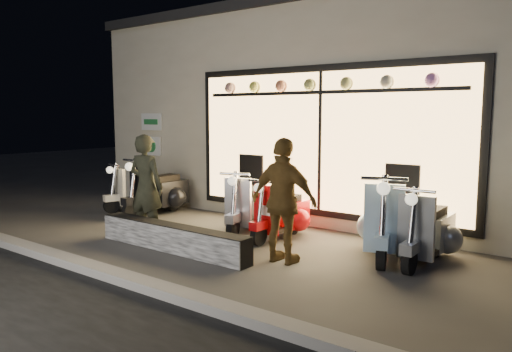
% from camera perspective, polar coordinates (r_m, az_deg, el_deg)
% --- Properties ---
extents(ground, '(40.00, 40.00, 0.00)m').
position_cam_1_polar(ground, '(7.93, -4.96, -7.77)').
color(ground, '#383533').
rests_on(ground, ground).
extents(kerb, '(40.00, 0.25, 0.12)m').
position_cam_1_polar(kerb, '(6.63, -16.82, -10.53)').
color(kerb, slate).
rests_on(kerb, ground).
extents(shop_building, '(10.20, 6.23, 4.20)m').
position_cam_1_polar(shop_building, '(11.84, 11.44, 7.33)').
color(shop_building, beige).
rests_on(shop_building, ground).
extents(graffiti_barrier, '(2.82, 0.28, 0.40)m').
position_cam_1_polar(graffiti_barrier, '(7.58, -9.53, -6.99)').
color(graffiti_barrier, black).
rests_on(graffiti_barrier, ground).
extents(scooter_silver, '(0.72, 1.45, 1.03)m').
position_cam_1_polar(scooter_silver, '(8.83, -0.66, -3.43)').
color(scooter_silver, black).
rests_on(scooter_silver, ground).
extents(scooter_red, '(0.44, 1.36, 0.98)m').
position_cam_1_polar(scooter_red, '(8.28, 3.28, -4.31)').
color(scooter_red, black).
rests_on(scooter_red, ground).
extents(scooter_black, '(0.50, 1.55, 1.11)m').
position_cam_1_polar(scooter_black, '(10.40, -10.67, -1.77)').
color(scooter_black, black).
rests_on(scooter_black, ground).
extents(scooter_cream, '(0.70, 1.36, 0.97)m').
position_cam_1_polar(scooter_cream, '(10.87, -12.72, -1.74)').
color(scooter_cream, black).
rests_on(scooter_cream, ground).
extents(scooter_blue, '(0.86, 1.63, 1.17)m').
position_cam_1_polar(scooter_blue, '(7.55, 14.74, -5.08)').
color(scooter_blue, black).
rests_on(scooter_blue, ground).
extents(scooter_grey, '(0.47, 1.46, 1.05)m').
position_cam_1_polar(scooter_grey, '(7.34, 19.17, -5.96)').
color(scooter_grey, black).
rests_on(scooter_grey, ground).
extents(man, '(0.69, 0.52, 1.71)m').
position_cam_1_polar(man, '(8.35, -12.44, -1.17)').
color(man, black).
rests_on(man, ground).
extents(woman, '(1.01, 0.42, 1.72)m').
position_cam_1_polar(woman, '(6.78, 3.20, -2.87)').
color(woman, brown).
rests_on(woman, ground).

